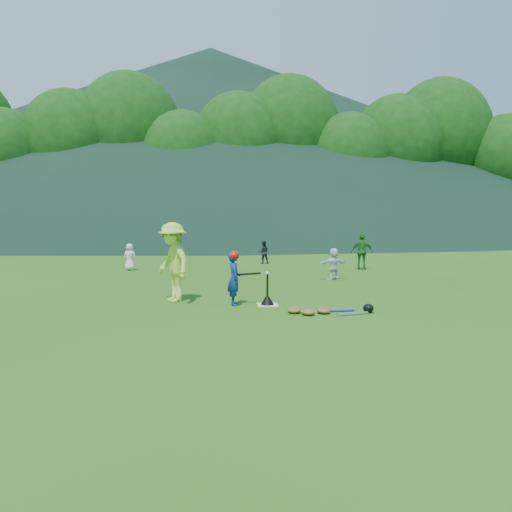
% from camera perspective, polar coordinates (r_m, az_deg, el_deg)
% --- Properties ---
extents(ground, '(120.00, 120.00, 0.00)m').
position_cam_1_polar(ground, '(11.29, 1.31, -5.66)').
color(ground, '#265012').
rests_on(ground, ground).
extents(home_plate, '(0.45, 0.45, 0.02)m').
position_cam_1_polar(home_plate, '(11.28, 1.31, -5.61)').
color(home_plate, silver).
rests_on(home_plate, ground).
extents(baseball, '(0.08, 0.08, 0.08)m').
position_cam_1_polar(baseball, '(11.17, 1.31, -1.94)').
color(baseball, white).
rests_on(baseball, batting_tee).
extents(batter_child, '(0.32, 0.46, 1.20)m').
position_cam_1_polar(batter_child, '(11.23, -2.53, -2.61)').
color(batter_child, navy).
rests_on(batter_child, ground).
extents(adult_coach, '(1.20, 1.39, 1.86)m').
position_cam_1_polar(adult_coach, '(11.83, -9.48, -0.69)').
color(adult_coach, '#BBDE41').
rests_on(adult_coach, ground).
extents(fielder_a, '(0.53, 0.40, 0.97)m').
position_cam_1_polar(fielder_a, '(18.56, -14.24, -0.11)').
color(fielder_a, white).
rests_on(fielder_a, ground).
extents(fielder_b, '(0.47, 0.38, 0.93)m').
position_cam_1_polar(fielder_b, '(20.39, 0.86, 0.43)').
color(fielder_b, black).
rests_on(fielder_b, ground).
extents(fielder_c, '(0.84, 0.57, 1.33)m').
position_cam_1_polar(fielder_c, '(18.55, 12.04, 0.49)').
color(fielder_c, '#227325').
rests_on(fielder_c, ground).
extents(fielder_d, '(0.97, 0.55, 1.00)m').
position_cam_1_polar(fielder_d, '(15.62, 8.86, -0.90)').
color(fielder_d, silver).
rests_on(fielder_d, ground).
extents(batting_tee, '(0.30, 0.30, 0.68)m').
position_cam_1_polar(batting_tee, '(11.26, 1.31, -5.02)').
color(batting_tee, black).
rests_on(batting_tee, home_plate).
extents(batter_gear, '(0.73, 0.26, 0.56)m').
position_cam_1_polar(batter_gear, '(11.18, -2.41, -0.13)').
color(batter_gear, '#B5130C').
rests_on(batter_gear, ground).
extents(equipment_pile, '(1.80, 0.60, 0.19)m').
position_cam_1_polar(equipment_pile, '(10.47, 7.75, -6.18)').
color(equipment_pile, olive).
rests_on(equipment_pile, ground).
extents(outfield_fence, '(70.07, 0.08, 1.33)m').
position_cam_1_polar(outfield_fence, '(39.05, -3.84, 2.95)').
color(outfield_fence, gray).
rests_on(outfield_fence, ground).
extents(tree_line, '(70.04, 11.40, 14.82)m').
position_cam_1_polar(tree_line, '(45.28, -3.90, 12.75)').
color(tree_line, '#382314').
rests_on(tree_line, ground).
extents(distant_hills, '(155.00, 140.00, 32.00)m').
position_cam_1_polar(distant_hills, '(93.92, -9.88, 12.82)').
color(distant_hills, black).
rests_on(distant_hills, ground).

